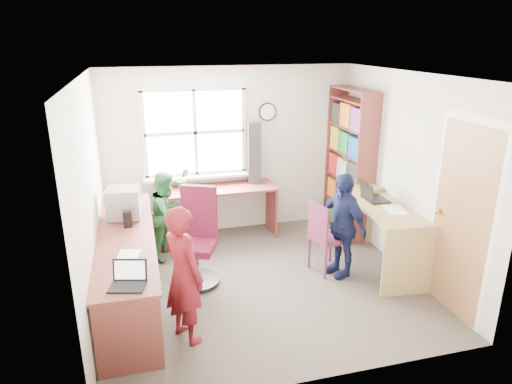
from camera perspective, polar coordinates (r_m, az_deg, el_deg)
The scene contains 19 objects.
room at distance 5.13m, azimuth 0.56°, elevation 1.25°, with size 3.64×3.44×2.44m.
l_desk at distance 4.91m, azimuth -13.44°, elevation -9.81°, with size 2.38×2.95×0.75m.
right_desk at distance 5.85m, azimuth 15.71°, elevation -3.66°, with size 0.80×1.49×0.83m.
bookshelf at distance 6.75m, azimuth 11.60°, elevation 3.25°, with size 0.30×1.02×2.10m.
swivel_chair at distance 5.40m, azimuth -7.33°, elevation -6.25°, with size 0.70×0.70×1.15m.
wooden_chair at distance 5.62m, azimuth 8.58°, elevation -5.36°, with size 0.47×0.47×0.90m.
crt_monitor at distance 5.52m, azimuth -16.21°, elevation -1.34°, with size 0.40×0.37×0.37m.
laptop_left at distance 4.12m, azimuth -15.64°, elevation -10.49°, with size 0.35×0.31×0.20m.
laptop_right at distance 5.89m, azimuth 14.28°, elevation -0.46°, with size 0.29×0.35×0.24m.
speaker_a at distance 5.29m, azimuth -15.78°, elevation -3.23°, with size 0.10×0.10×0.19m.
speaker_b at distance 5.75m, azimuth -15.85°, elevation -1.59°, with size 0.10×0.10×0.16m.
cd_tower at distance 6.55m, azimuth -0.25°, elevation 4.94°, with size 0.19×0.18×0.89m.
game_box at distance 6.22m, azimuth 13.84°, elevation 0.38°, with size 0.40×0.40×0.06m.
paper_a at distance 4.64m, azimuth -15.70°, elevation -7.69°, with size 0.25×0.32×0.00m.
paper_b at distance 5.64m, azimuth 17.03°, elevation -2.15°, with size 0.29×0.37×0.00m.
potted_plant at distance 6.37m, azimuth -9.10°, elevation 1.60°, with size 0.17×0.14×0.32m, color #2B6B2A.
person_red at distance 4.34m, azimuth -9.05°, elevation -10.17°, with size 0.50×0.33×1.36m, color maroon.
person_green at distance 6.04m, azimuth -11.04°, elevation -2.79°, with size 0.56×0.44×1.16m, color #317B3C.
person_navy at distance 5.54m, azimuth 10.69°, elevation -4.07°, with size 0.75×0.31×1.29m, color #141B40.
Camera 1 is at (-1.30, -4.62, 2.77)m, focal length 32.00 mm.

